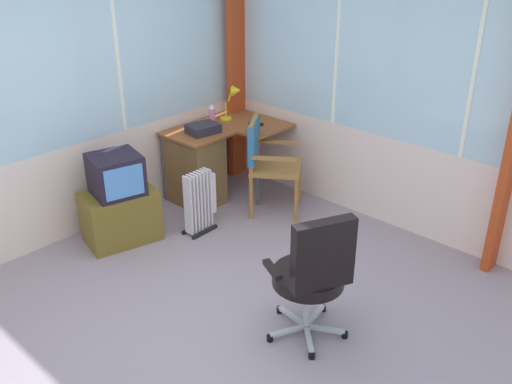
{
  "coord_description": "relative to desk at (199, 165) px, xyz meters",
  "views": [
    {
      "loc": [
        -2.13,
        -2.41,
        2.68
      ],
      "look_at": [
        0.86,
        0.38,
        0.7
      ],
      "focal_mm": 39.66,
      "sensor_mm": 36.0,
      "label": 1
    }
  ],
  "objects": [
    {
      "name": "tv_on_stand",
      "position": [
        -1.03,
        -0.08,
        -0.03
      ],
      "size": [
        0.73,
        0.58,
        0.84
      ],
      "color": "brown",
      "rests_on": "ground"
    },
    {
      "name": "wooden_armchair",
      "position": [
        0.3,
        -0.63,
        0.21
      ],
      "size": [
        0.67,
        0.67,
        0.96
      ],
      "color": "#9D6833",
      "rests_on": "ground"
    },
    {
      "name": "spray_bottle",
      "position": [
        0.3,
        0.1,
        0.45
      ],
      "size": [
        0.06,
        0.06,
        0.22
      ],
      "color": "pink",
      "rests_on": "desk"
    },
    {
      "name": "desk",
      "position": [
        0.0,
        0.0,
        0.0
      ],
      "size": [
        1.16,
        0.86,
        0.75
      ],
      "color": "brown",
      "rests_on": "ground"
    },
    {
      "name": "paper_tray",
      "position": [
        0.04,
        -0.05,
        0.39
      ],
      "size": [
        0.33,
        0.27,
        0.09
      ],
      "primitive_type": "cube",
      "rotation": [
        0.0,
        0.0,
        -0.15
      ],
      "color": "#292431",
      "rests_on": "desk"
    },
    {
      "name": "east_window_panel",
      "position": [
        0.93,
        -1.66,
        0.88
      ],
      "size": [
        0.07,
        3.97,
        2.57
      ],
      "color": "silver",
      "rests_on": "ground"
    },
    {
      "name": "tv_remote",
      "position": [
        0.58,
        -0.27,
        0.36
      ],
      "size": [
        0.11,
        0.15,
        0.02
      ],
      "primitive_type": "cube",
      "rotation": [
        0.0,
        0.0,
        0.45
      ],
      "color": "black",
      "rests_on": "desk"
    },
    {
      "name": "space_heater",
      "position": [
        -0.42,
        -0.49,
        -0.1
      ],
      "size": [
        0.35,
        0.18,
        0.61
      ],
      "color": "silver",
      "rests_on": "ground"
    },
    {
      "name": "curtain_corner",
      "position": [
        0.8,
        0.22,
        0.83
      ],
      "size": [
        0.27,
        0.09,
        2.47
      ],
      "primitive_type": "cube",
      "rotation": [
        0.0,
        0.0,
        0.09
      ],
      "color": "#B63E1B",
      "rests_on": "ground"
    },
    {
      "name": "office_chair",
      "position": [
        -0.94,
        -2.21,
        0.16
      ],
      "size": [
        0.63,
        0.6,
        1.0
      ],
      "color": "#B7B7BF",
      "rests_on": "ground"
    },
    {
      "name": "desk_lamp",
      "position": [
        0.57,
        0.04,
        0.59
      ],
      "size": [
        0.24,
        0.21,
        0.37
      ],
      "color": "yellow",
      "rests_on": "desk"
    },
    {
      "name": "north_window_panel",
      "position": [
        -1.38,
        0.35,
        0.88
      ],
      "size": [
        4.57,
        0.07,
        2.57
      ],
      "color": "silver",
      "rests_on": "ground"
    },
    {
      "name": "ground",
      "position": [
        -1.38,
        -1.66,
        -0.43
      ],
      "size": [
        5.57,
        4.97,
        0.06
      ],
      "primitive_type": "cube",
      "color": "gray"
    }
  ]
}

